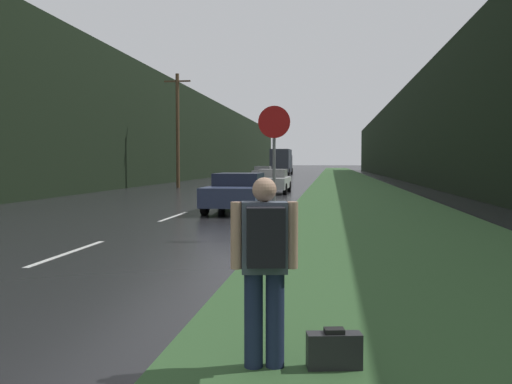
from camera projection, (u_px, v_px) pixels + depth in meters
name	position (u px, v px, depth m)	size (l,w,h in m)	color
grass_verge	(351.00, 185.00, 40.45)	(6.00, 240.00, 0.02)	#33562D
lane_stripe_b	(69.00, 253.00, 10.37)	(0.12, 3.00, 0.01)	silver
lane_stripe_c	(174.00, 216.00, 17.29)	(0.12, 3.00, 0.01)	silver
lane_stripe_d	(219.00, 201.00, 24.21)	(0.12, 3.00, 0.01)	silver
treeline_far_side	(181.00, 134.00, 52.29)	(2.00, 140.00, 8.85)	black
treeline_near_side	(415.00, 134.00, 49.28)	(2.00, 140.00, 8.56)	black
utility_pole_far	(178.00, 129.00, 36.36)	(1.80, 0.24, 7.64)	#4C3823
stop_sign	(274.00, 157.00, 12.11)	(0.72, 0.07, 2.99)	slate
hitchhiker_with_backpack	(265.00, 260.00, 4.46)	(0.55, 0.45, 1.61)	#1E2847
suitcase	(334.00, 351.00, 4.51)	(0.48, 0.24, 0.36)	#232326
car_passing_near	(238.00, 192.00, 19.04)	(1.95, 4.48, 1.35)	#2D3856
car_passing_far	(273.00, 181.00, 30.33)	(1.82, 4.57, 1.34)	#BCBCBC
car_oncoming	(263.00, 173.00, 53.82)	(1.86, 4.01, 1.32)	#9E9EA3
delivery_truck	(282.00, 161.00, 73.53)	(2.63, 7.85, 3.44)	black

